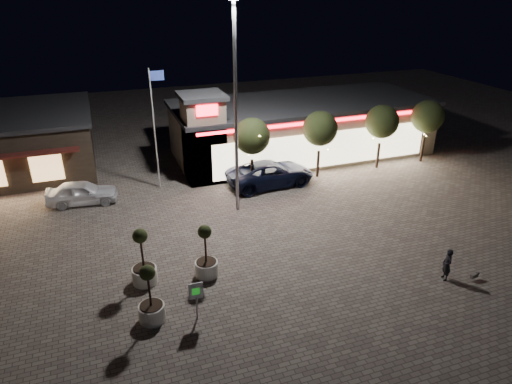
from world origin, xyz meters
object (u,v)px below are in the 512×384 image
object	(u,v)px
pedestrian	(447,265)
valet_sign	(196,294)
planter_left	(144,266)
planter_mid	(151,304)
pickup_truck	(270,173)
white_sedan	(82,192)

from	to	relation	value
pedestrian	valet_sign	xyz separation A→B (m)	(-11.65, 1.25, 0.44)
planter_left	planter_mid	size ratio (longest dim) A/B	1.06
planter_left	planter_mid	xyz separation A→B (m)	(-0.06, -2.75, -0.05)
pedestrian	planter_mid	xyz separation A→B (m)	(-13.43, 1.79, 0.03)
pedestrian	pickup_truck	bearing A→B (deg)	-148.84
white_sedan	planter_left	world-z (taller)	planter_left
pedestrian	planter_mid	world-z (taller)	planter_mid
pickup_truck	valet_sign	bearing A→B (deg)	142.80
valet_sign	planter_left	bearing A→B (deg)	117.54
pickup_truck	planter_mid	world-z (taller)	planter_mid
pedestrian	planter_left	bearing A→B (deg)	-93.58
white_sedan	planter_left	bearing A→B (deg)	-158.51
planter_left	planter_mid	bearing A→B (deg)	-91.26
pickup_truck	planter_left	bearing A→B (deg)	128.11
valet_sign	white_sedan	bearing A→B (deg)	108.21
white_sedan	valet_sign	world-z (taller)	valet_sign
pickup_truck	planter_mid	size ratio (longest dim) A/B	2.26
pedestrian	planter_mid	size ratio (longest dim) A/B	0.60
pedestrian	white_sedan	bearing A→B (deg)	-116.83
white_sedan	planter_left	xyz separation A→B (m)	(2.61, -9.85, 0.14)
planter_left	valet_sign	world-z (taller)	planter_left
white_sedan	planter_left	distance (m)	10.19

